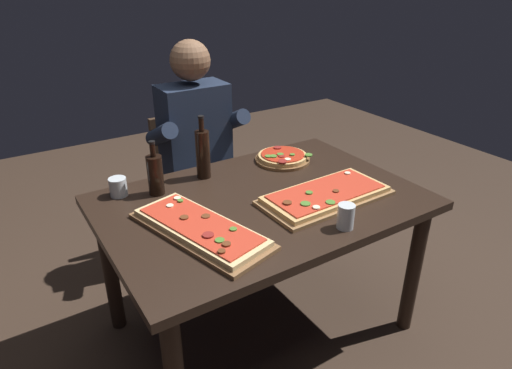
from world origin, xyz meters
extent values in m
plane|color=#38281E|center=(0.00, 0.00, 0.00)|extent=(6.40, 6.40, 0.00)
cube|color=black|center=(0.00, 0.00, 0.72)|extent=(1.40, 0.96, 0.04)
cylinder|color=black|center=(0.62, -0.40, 0.35)|extent=(0.07, 0.07, 0.70)
cylinder|color=black|center=(-0.62, 0.40, 0.35)|extent=(0.07, 0.07, 0.70)
cylinder|color=black|center=(0.62, 0.40, 0.35)|extent=(0.07, 0.07, 0.70)
cube|color=olive|center=(0.24, -0.16, 0.75)|extent=(0.60, 0.30, 0.02)
cube|color=tan|center=(0.24, -0.16, 0.77)|extent=(0.56, 0.27, 0.02)
cube|color=red|center=(0.24, -0.16, 0.78)|extent=(0.52, 0.24, 0.01)
cylinder|color=brown|center=(0.02, -0.16, 0.79)|extent=(0.04, 0.04, 0.01)
cylinder|color=beige|center=(0.44, -0.07, 0.79)|extent=(0.03, 0.03, 0.01)
cylinder|color=#4C7F2D|center=(0.18, -0.25, 0.78)|extent=(0.04, 0.04, 0.00)
cylinder|color=beige|center=(0.10, -0.25, 0.79)|extent=(0.03, 0.03, 0.01)
cylinder|color=brown|center=(0.27, -0.19, 0.78)|extent=(0.03, 0.03, 0.01)
cylinder|color=#4C7F2D|center=(0.08, -0.21, 0.78)|extent=(0.04, 0.04, 0.01)
cylinder|color=#4C7F2D|center=(0.16, -0.14, 0.79)|extent=(0.03, 0.03, 0.01)
cube|color=brown|center=(-0.36, -0.11, 0.75)|extent=(0.39, 0.66, 0.02)
cube|color=#E5C184|center=(-0.36, -0.11, 0.77)|extent=(0.35, 0.61, 0.02)
cube|color=red|center=(-0.36, -0.11, 0.78)|extent=(0.32, 0.56, 0.01)
cylinder|color=beige|center=(-0.35, 0.13, 0.79)|extent=(0.03, 0.03, 0.01)
cylinder|color=brown|center=(-0.39, -0.04, 0.79)|extent=(0.03, 0.03, 0.01)
cylinder|color=#4C7F2D|center=(-0.35, 0.10, 0.79)|extent=(0.02, 0.02, 0.01)
cylinder|color=maroon|center=(-0.37, -0.20, 0.79)|extent=(0.04, 0.04, 0.01)
cylinder|color=brown|center=(-0.34, -0.29, 0.79)|extent=(0.03, 0.03, 0.01)
cylinder|color=#4C7F2D|center=(-0.27, -0.22, 0.78)|extent=(0.03, 0.03, 0.01)
cylinder|color=brown|center=(-0.38, -0.32, 0.79)|extent=(0.03, 0.03, 0.01)
cylinder|color=#4C7F2D|center=(-0.35, -0.26, 0.78)|extent=(0.04, 0.04, 0.01)
cylinder|color=beige|center=(-0.40, 0.08, 0.78)|extent=(0.03, 0.03, 0.01)
cylinder|color=brown|center=(-0.31, -0.07, 0.78)|extent=(0.04, 0.04, 0.00)
cylinder|color=brown|center=(0.33, 0.30, 0.75)|extent=(0.29, 0.29, 0.02)
cylinder|color=tan|center=(0.33, 0.30, 0.77)|extent=(0.26, 0.26, 0.02)
cylinder|color=#B72D19|center=(0.33, 0.30, 0.78)|extent=(0.23, 0.23, 0.01)
cylinder|color=#4C7F2D|center=(0.26, 0.29, 0.78)|extent=(0.04, 0.04, 0.01)
cylinder|color=#4C7F2D|center=(0.31, 0.30, 0.78)|extent=(0.04, 0.04, 0.01)
cylinder|color=#4C7F2D|center=(0.43, 0.21, 0.79)|extent=(0.04, 0.04, 0.01)
cylinder|color=maroon|center=(0.27, 0.22, 0.78)|extent=(0.04, 0.04, 0.01)
cylinder|color=#4C7F2D|center=(0.36, 0.26, 0.79)|extent=(0.03, 0.03, 0.01)
cylinder|color=maroon|center=(0.26, 0.21, 0.78)|extent=(0.04, 0.04, 0.01)
cylinder|color=maroon|center=(0.30, 0.27, 0.78)|extent=(0.03, 0.03, 0.00)
cylinder|color=beige|center=(0.30, 0.22, 0.78)|extent=(0.03, 0.03, 0.00)
cylinder|color=#4C7F2D|center=(0.24, 0.31, 0.78)|extent=(0.04, 0.04, 0.01)
cylinder|color=maroon|center=(0.35, 0.38, 0.79)|extent=(0.04, 0.04, 0.01)
cylinder|color=black|center=(-0.11, 0.35, 0.86)|extent=(0.07, 0.07, 0.24)
cylinder|color=black|center=(-0.11, 0.35, 1.01)|extent=(0.03, 0.03, 0.06)
cylinder|color=black|center=(-0.11, 0.35, 1.05)|extent=(0.03, 0.03, 0.01)
cylinder|color=black|center=(-0.38, 0.30, 0.83)|extent=(0.07, 0.07, 0.18)
cylinder|color=black|center=(-0.38, 0.30, 0.95)|extent=(0.03, 0.03, 0.06)
cylinder|color=black|center=(-0.38, 0.30, 0.99)|extent=(0.03, 0.03, 0.01)
cylinder|color=silver|center=(0.14, -0.38, 0.79)|extent=(0.07, 0.07, 0.10)
cylinder|color=silver|center=(-0.53, 0.38, 0.78)|extent=(0.08, 0.08, 0.09)
cylinder|color=#5B3814|center=(-0.53, 0.38, 0.76)|extent=(0.06, 0.06, 0.05)
cube|color=#3D2B1E|center=(0.05, 0.78, 0.43)|extent=(0.44, 0.44, 0.04)
cube|color=#3D2B1E|center=(0.05, 0.98, 0.66)|extent=(0.40, 0.04, 0.42)
cylinder|color=#3D2B1E|center=(-0.14, 0.59, 0.21)|extent=(0.04, 0.04, 0.41)
cylinder|color=#3D2B1E|center=(0.24, 0.59, 0.21)|extent=(0.04, 0.04, 0.41)
cylinder|color=#3D2B1E|center=(-0.14, 0.97, 0.21)|extent=(0.04, 0.04, 0.41)
cylinder|color=#3D2B1E|center=(0.24, 0.97, 0.21)|extent=(0.04, 0.04, 0.41)
cylinder|color=#23232D|center=(-0.05, 0.60, 0.23)|extent=(0.11, 0.11, 0.45)
cylinder|color=#23232D|center=(0.15, 0.60, 0.23)|extent=(0.11, 0.11, 0.45)
cube|color=#23232D|center=(0.05, 0.68, 0.51)|extent=(0.34, 0.40, 0.12)
cube|color=#1E283D|center=(0.05, 0.78, 0.83)|extent=(0.38, 0.22, 0.52)
sphere|color=brown|center=(0.05, 0.78, 1.22)|extent=(0.22, 0.22, 0.22)
cylinder|color=#1E283D|center=(-0.17, 0.73, 0.86)|extent=(0.09, 0.31, 0.21)
cylinder|color=#1E283D|center=(0.27, 0.73, 0.86)|extent=(0.09, 0.31, 0.21)
camera|label=1|loc=(-0.97, -1.46, 1.67)|focal=31.20mm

